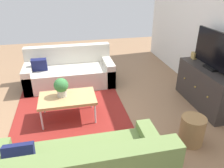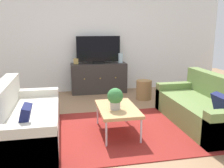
# 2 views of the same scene
# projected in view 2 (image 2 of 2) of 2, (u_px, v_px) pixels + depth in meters

# --- Properties ---
(ground_plane) EXTENTS (10.00, 10.00, 0.00)m
(ground_plane) POSITION_uv_depth(u_px,v_px,m) (119.00, 128.00, 3.99)
(ground_plane) COLOR #997251
(wall_back) EXTENTS (6.40, 0.12, 2.70)m
(wall_back) POSITION_uv_depth(u_px,v_px,m) (96.00, 36.00, 6.12)
(wall_back) COLOR white
(wall_back) RESTS_ON ground_plane
(area_rug) EXTENTS (2.50, 1.90, 0.01)m
(area_rug) POSITION_uv_depth(u_px,v_px,m) (121.00, 131.00, 3.84)
(area_rug) COLOR maroon
(area_rug) RESTS_ON ground_plane
(couch_left_side) EXTENTS (0.85, 1.85, 0.80)m
(couch_left_side) POSITION_uv_depth(u_px,v_px,m) (22.00, 121.00, 3.55)
(couch_left_side) COLOR beige
(couch_left_side) RESTS_ON ground_plane
(couch_right_side) EXTENTS (0.85, 1.85, 0.80)m
(couch_right_side) POSITION_uv_depth(u_px,v_px,m) (206.00, 108.00, 4.11)
(couch_right_side) COLOR olive
(couch_right_side) RESTS_ON ground_plane
(coffee_table) EXTENTS (0.56, 0.90, 0.41)m
(coffee_table) POSITION_uv_depth(u_px,v_px,m) (117.00, 109.00, 3.71)
(coffee_table) COLOR tan
(coffee_table) RESTS_ON ground_plane
(potted_plant) EXTENTS (0.23, 0.23, 0.31)m
(potted_plant) POSITION_uv_depth(u_px,v_px,m) (115.00, 98.00, 3.58)
(potted_plant) COLOR #B7B2A8
(potted_plant) RESTS_ON coffee_table
(tv_console) EXTENTS (1.32, 0.47, 0.71)m
(tv_console) POSITION_uv_depth(u_px,v_px,m) (99.00, 78.00, 6.08)
(tv_console) COLOR #332D2B
(tv_console) RESTS_ON ground_plane
(flat_screen_tv) EXTENTS (1.04, 0.16, 0.64)m
(flat_screen_tv) POSITION_uv_depth(u_px,v_px,m) (98.00, 50.00, 5.95)
(flat_screen_tv) COLOR black
(flat_screen_tv) RESTS_ON tv_console
(glass_vase) EXTENTS (0.11, 0.11, 0.24)m
(glass_vase) POSITION_uv_depth(u_px,v_px,m) (121.00, 58.00, 6.08)
(glass_vase) COLOR silver
(glass_vase) RESTS_ON tv_console
(mantel_clock) EXTENTS (0.11, 0.07, 0.13)m
(mantel_clock) POSITION_uv_depth(u_px,v_px,m) (76.00, 61.00, 5.88)
(mantel_clock) COLOR tan
(mantel_clock) RESTS_ON tv_console
(wicker_basket) EXTENTS (0.34, 0.34, 0.42)m
(wicker_basket) POSITION_uv_depth(u_px,v_px,m) (144.00, 90.00, 5.54)
(wicker_basket) COLOR #9E7547
(wicker_basket) RESTS_ON ground_plane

